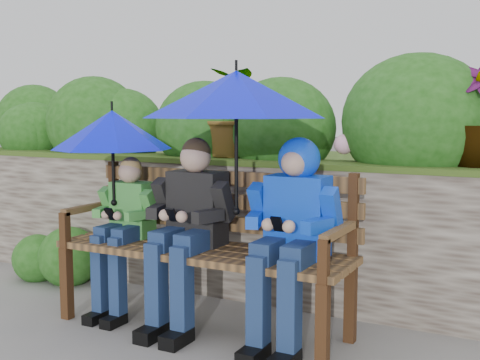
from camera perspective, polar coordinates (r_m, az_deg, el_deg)
The scene contains 8 objects.
ground at distance 3.91m, azimuth -0.71°, elevation -14.14°, with size 60.00×60.00×0.00m, color #606060.
garden_backdrop at distance 5.15m, azimuth 7.69°, elevation -1.63°, with size 8.00×2.85×1.81m.
park_bench at distance 3.86m, azimuth -3.07°, elevation -5.45°, with size 1.93×0.56×1.02m.
boy_left at distance 4.12m, azimuth -10.92°, elevation -4.12°, with size 0.42×0.48×1.07m.
boy_middle at distance 3.80m, azimuth -4.90°, elevation -4.00°, with size 0.53×0.61×1.21m.
boy_right at distance 3.48m, azimuth 4.91°, elevation -4.10°, with size 0.53×0.64×1.23m.
umbrella_left at distance 4.11m, azimuth -12.01°, elevation 4.66°, with size 0.80×0.80×0.70m.
umbrella_right at distance 3.54m, azimuth -0.36°, elevation 8.12°, with size 1.10×1.10×0.91m.
Camera 1 is at (1.75, -3.21, 1.37)m, focal length 45.00 mm.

